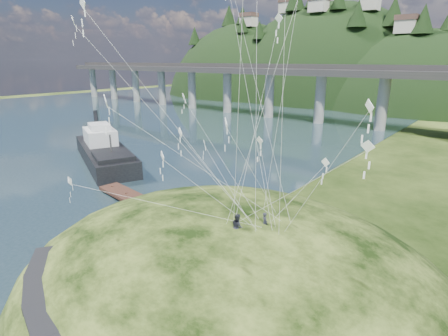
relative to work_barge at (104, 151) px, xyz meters
The scene contains 10 objects.
ground 30.48m from the work_barge, 26.01° to the right, with size 320.00×320.00×0.00m, color black.
water 47.71m from the work_barge, 159.54° to the left, with size 240.00×240.00×0.00m, color #2B444F.
grass_hill 37.28m from the work_barge, 17.79° to the right, with size 36.00×32.00×13.00m.
footpath 41.76m from the work_barge, 33.56° to the right, with size 22.29×5.84×0.83m.
bridge 57.26m from the work_barge, 89.11° to the left, with size 160.00×11.00×15.00m.
far_ridge 110.44m from the work_barge, 98.49° to the left, with size 153.00×70.00×94.50m.
work_barge is the anchor object (origin of this frame).
wooden_dock 20.75m from the work_barge, 21.27° to the right, with size 16.02×3.91×1.13m.
kite_flyers 39.03m from the work_barge, 17.92° to the right, with size 2.09×2.62×1.95m.
kite_swarm 38.30m from the work_barge, 16.19° to the right, with size 20.64×17.89×20.40m.
Camera 1 is at (22.70, -16.65, 16.14)m, focal length 28.00 mm.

